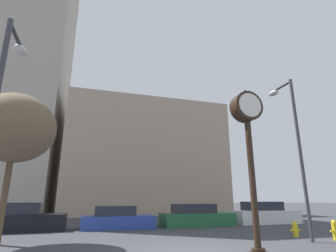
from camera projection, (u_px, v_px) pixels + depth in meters
name	position (u px, v px, depth m)	size (l,w,h in m)	color
building_tall_tower	(22.00, 60.00, 31.66)	(10.37, 12.00, 35.62)	#ADA393
building_storefront_row	(142.00, 160.00, 32.75)	(17.92, 12.00, 12.62)	tan
street_clock	(248.00, 133.00, 8.72)	(1.02, 0.60, 5.29)	black
car_black	(17.00, 219.00, 13.68)	(4.72, 1.75, 1.45)	black
car_blue	(117.00, 219.00, 15.05)	(4.12, 1.88, 1.25)	#28429E
car_green	(196.00, 217.00, 16.50)	(4.59, 1.88, 1.34)	#236038
car_white	(265.00, 214.00, 18.18)	(4.58, 1.92, 1.46)	silver
fire_hydrant_near	(335.00, 230.00, 10.74)	(0.48, 0.21, 0.79)	yellow
fire_hydrant_far	(295.00, 229.00, 11.73)	(0.53, 0.23, 0.66)	yellow
street_lamp_left	(2.00, 98.00, 6.58)	(0.36, 1.57, 6.11)	#38383D
street_lamp_right	(291.00, 131.00, 11.77)	(0.36, 1.57, 6.95)	#38383D
bare_tree	(15.00, 128.00, 10.76)	(3.15, 3.15, 5.87)	brown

